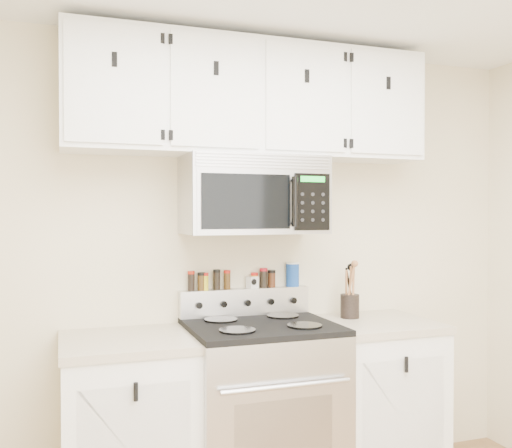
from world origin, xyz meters
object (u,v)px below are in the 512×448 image
at_px(salt_canister, 293,274).
at_px(range, 261,411).
at_px(utensil_crock, 350,304).
at_px(microwave, 254,195).

bearing_deg(salt_canister, range, -136.33).
bearing_deg(utensil_crock, salt_canister, 154.70).
distance_m(utensil_crock, salt_canister, 0.38).
xyz_separation_m(range, microwave, (0.00, 0.13, 1.14)).
bearing_deg(salt_canister, microwave, -152.22).
bearing_deg(microwave, salt_canister, 27.78).
relative_size(range, salt_canister, 7.73).
xyz_separation_m(microwave, salt_canister, (0.30, 0.16, -0.46)).
xyz_separation_m(range, utensil_crock, (0.60, 0.14, 0.51)).
distance_m(microwave, salt_canister, 0.57).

